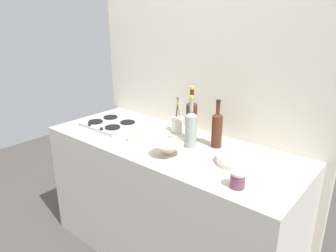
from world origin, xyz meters
The scene contains 12 objects.
ground_plane centered at (0.00, 0.00, 0.00)m, with size 6.00×6.00×0.00m, color #47423D.
counter_block centered at (0.00, 0.00, 0.45)m, with size 1.80×0.70×0.90m, color beige.
backsplash_panel centered at (0.00, 0.38, 1.27)m, with size 1.90×0.06×2.54m, color beige.
stovetop_hob centered at (-0.56, -0.01, 0.91)m, with size 0.40×0.34×0.04m.
plate_stack centered at (0.50, 0.02, 0.92)m, with size 0.23×0.24×0.04m.
wine_bottle_leftmost centered at (0.15, 0.05, 1.03)m, with size 0.08×0.08×0.34m.
wine_bottle_mid_left centered at (0.08, 0.15, 1.05)m, with size 0.08×0.08×0.37m.
wine_bottle_mid_right centered at (0.28, 0.15, 1.02)m, with size 0.07×0.07×0.31m.
mixing_bowl centered at (0.14, -0.16, 0.95)m, with size 0.19×0.19×0.08m.
butter_dish centered at (-0.17, -0.09, 0.93)m, with size 0.14×0.10×0.06m, color silver.
utensil_crock centered at (-0.09, 0.21, 0.96)m, with size 0.09×0.09×0.26m.
condiment_jar_front centered at (0.63, -0.22, 0.94)m, with size 0.08×0.08×0.08m.
Camera 1 is at (1.24, -1.48, 1.70)m, focal length 33.29 mm.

